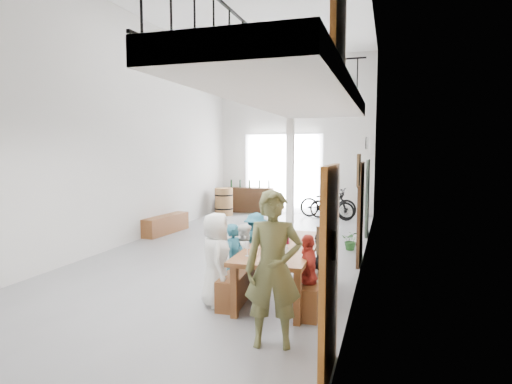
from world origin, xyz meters
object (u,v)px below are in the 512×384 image
(host_standing, at_px, (273,269))
(bicycle_near, at_px, (328,203))
(oak_barrel, at_px, (224,202))
(serving_counter, at_px, (250,200))
(tasting_table, at_px, (283,250))
(side_bench, at_px, (166,224))
(bench_inner, at_px, (243,279))

(host_standing, bearing_deg, bicycle_near, 81.24)
(oak_barrel, xyz_separation_m, serving_counter, (0.63, 0.96, -0.02))
(oak_barrel, relative_size, serving_counter, 0.55)
(tasting_table, distance_m, bicycle_near, 7.82)
(host_standing, xyz_separation_m, bicycle_near, (-0.69, 9.51, -0.40))
(tasting_table, xyz_separation_m, serving_counter, (-3.26, 8.32, -0.26))
(serving_counter, bearing_deg, oak_barrel, -128.93)
(side_bench, distance_m, bicycle_near, 5.48)
(side_bench, bearing_deg, serving_counter, 78.11)
(tasting_table, relative_size, side_bench, 1.45)
(bench_inner, height_order, serving_counter, serving_counter)
(oak_barrel, height_order, host_standing, host_standing)
(bench_inner, relative_size, side_bench, 1.11)
(side_bench, bearing_deg, bicycle_near, 45.84)
(tasting_table, relative_size, bicycle_near, 1.31)
(oak_barrel, relative_size, bicycle_near, 0.49)
(side_bench, distance_m, host_standing, 7.20)
(serving_counter, bearing_deg, bench_inner, -78.18)
(host_standing, bearing_deg, tasting_table, 87.24)
(tasting_table, height_order, bench_inner, tasting_table)
(side_bench, relative_size, oak_barrel, 1.83)
(bench_inner, bearing_deg, serving_counter, 103.68)
(side_bench, height_order, host_standing, host_standing)
(oak_barrel, distance_m, serving_counter, 1.15)
(serving_counter, bearing_deg, side_bench, -107.55)
(serving_counter, height_order, host_standing, host_standing)
(bicycle_near, bearing_deg, bench_inner, -173.66)
(bench_inner, bearing_deg, side_bench, 128.39)
(serving_counter, relative_size, host_standing, 0.94)
(oak_barrel, xyz_separation_m, bicycle_near, (3.51, 0.45, 0.03))
(tasting_table, distance_m, side_bench, 5.74)
(serving_counter, xyz_separation_m, bicycle_near, (2.88, -0.51, 0.05))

